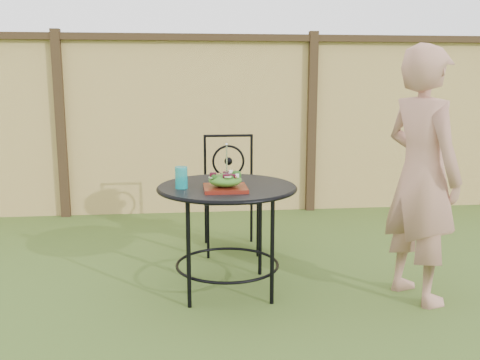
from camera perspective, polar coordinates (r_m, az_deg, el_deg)
The scene contains 9 objects.
ground at distance 3.72m, azimuth -4.66°, elevation -11.62°, with size 60.00×60.00×0.00m, color #2C4B18.
fence at distance 5.66m, azimuth -5.44°, elevation 5.96°, with size 8.00×0.12×1.90m.
patio_table at distance 3.54m, azimuth -1.39°, elevation -2.79°, with size 0.92×0.92×0.72m.
patio_chair at distance 4.47m, azimuth -1.07°, elevation -1.03°, with size 0.46×0.46×0.95m.
diner at distance 3.57m, azimuth 18.82°, elevation 0.46°, with size 0.59×0.39×1.63m, color #AA7561.
salad_plate at distance 3.37m, azimuth -1.58°, elevation -0.88°, with size 0.27×0.27×0.02m, color #4C180A.
salad at distance 3.36m, azimuth -1.58°, elevation -0.02°, with size 0.21×0.21×0.08m, color #235614.
fork at distance 3.34m, azimuth -1.43°, elevation 2.18°, with size 0.01×0.01×0.18m, color silver.
drinking_glass at distance 3.43m, azimuth -6.28°, elevation 0.26°, with size 0.08×0.08×0.14m, color #0C8F93.
Camera 1 is at (-0.08, -3.44, 1.41)m, focal length 40.00 mm.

